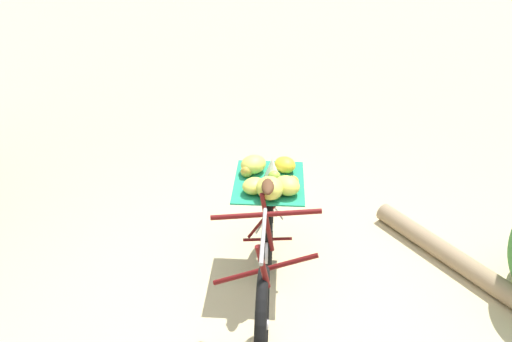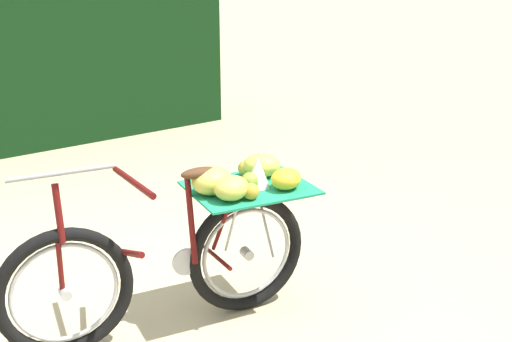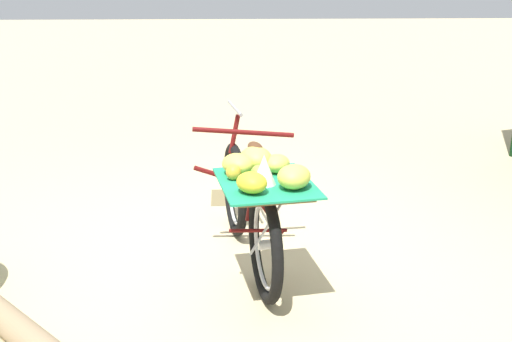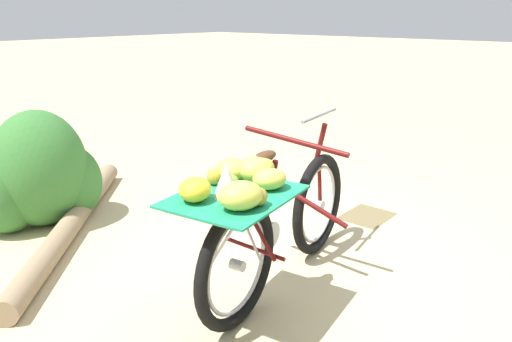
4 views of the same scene
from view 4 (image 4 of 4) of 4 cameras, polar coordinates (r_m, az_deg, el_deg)
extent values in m
plane|color=#C6B284|center=(3.41, 3.67, -11.58)|extent=(60.00, 60.00, 0.00)
torus|color=black|center=(3.57, 7.21, -3.84)|extent=(0.73, 0.18, 0.73)
torus|color=#B7B7BC|center=(3.57, 7.21, -3.84)|extent=(0.56, 0.11, 0.57)
cylinder|color=#B7B7BC|center=(3.57, 7.21, -3.84)|extent=(0.07, 0.09, 0.06)
torus|color=black|center=(2.73, -2.16, -10.84)|extent=(0.73, 0.18, 0.73)
torus|color=#B7B7BC|center=(2.73, -2.16, -10.84)|extent=(0.56, 0.11, 0.57)
cylinder|color=#B7B7BC|center=(2.73, -2.16, -10.84)|extent=(0.07, 0.09, 0.06)
cylinder|color=#590F0F|center=(3.24, 4.92, -2.96)|extent=(0.14, 0.70, 0.30)
cylinder|color=#590F0F|center=(3.06, 4.53, 3.48)|extent=(0.14, 0.71, 0.11)
cylinder|color=#590F0F|center=(2.88, 1.52, -3.30)|extent=(0.05, 0.12, 0.49)
cylinder|color=#590F0F|center=(2.87, -0.04, -9.03)|extent=(0.08, 0.38, 0.05)
cylinder|color=#590F0F|center=(2.75, -0.48, -5.40)|extent=(0.07, 0.32, 0.47)
cylinder|color=#590F0F|center=(3.53, 7.37, -1.52)|extent=(0.04, 0.05, 0.30)
cylinder|color=#590F0F|center=(3.42, 7.43, 3.09)|extent=(0.05, 0.10, 0.30)
cylinder|color=gray|center=(3.35, 7.36, 6.41)|extent=(0.52, 0.10, 0.02)
ellipsoid|color=#4C2D19|center=(2.74, 0.94, 1.63)|extent=(0.23, 0.12, 0.06)
cylinder|color=#B7B7BC|center=(3.01, 1.87, -7.37)|extent=(0.16, 0.04, 0.16)
cylinder|color=#B7B7BC|center=(2.72, -1.09, -6.51)|extent=(0.05, 0.20, 0.39)
cylinder|color=#B7B7BC|center=(2.56, -3.65, -8.16)|extent=(0.05, 0.24, 0.39)
cube|color=brown|center=(2.55, -2.51, -3.29)|extent=(0.66, 0.53, 0.02)
cube|color=#1E8C60|center=(2.55, -2.52, -2.91)|extent=(0.75, 0.64, 0.01)
ellipsoid|color=#CCC64C|center=(2.61, 1.57, -0.94)|extent=(0.23, 0.22, 0.11)
ellipsoid|color=gold|center=(2.46, -7.05, -2.13)|extent=(0.25, 0.24, 0.12)
ellipsoid|color=#CCC64C|center=(2.73, -2.88, 0.14)|extent=(0.28, 0.27, 0.13)
ellipsoid|color=#CCC64C|center=(2.34, -1.81, -2.85)|extent=(0.28, 0.26, 0.14)
ellipsoid|color=#CCC64C|center=(2.71, 0.02, 0.25)|extent=(0.29, 0.27, 0.15)
sphere|color=#B29333|center=(2.39, 0.25, -2.97)|extent=(0.09, 0.09, 0.09)
sphere|color=gold|center=(2.69, -4.77, -0.63)|extent=(0.09, 0.09, 0.09)
sphere|color=#8CAD38|center=(2.56, -3.03, -1.45)|extent=(0.10, 0.10, 0.10)
cone|color=white|center=(2.49, -3.44, -1.04)|extent=(0.16, 0.16, 0.18)
cylinder|color=#937A5B|center=(4.23, -20.42, -5.46)|extent=(1.99, 1.89, 0.17)
ellipsoid|color=#387533|center=(4.34, -23.75, 0.26)|extent=(0.76, 0.69, 0.95)
ellipsoid|color=#387533|center=(4.33, -26.94, -2.20)|extent=(0.52, 0.47, 0.67)
ellipsoid|color=#387533|center=(4.43, -20.33, -1.26)|extent=(0.48, 0.43, 0.62)
cylinder|color=#4C3823|center=(4.46, -23.14, -4.42)|extent=(0.07, 0.07, 0.19)
cube|color=olive|center=(4.38, 12.70, -5.06)|extent=(0.44, 0.36, 0.01)
camera|label=1|loc=(5.47, 17.92, 27.07)|focal=33.69mm
camera|label=2|loc=(5.69, -22.15, 20.67)|focal=45.97mm
camera|label=3|loc=(2.46, -91.42, 5.02)|focal=41.66mm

